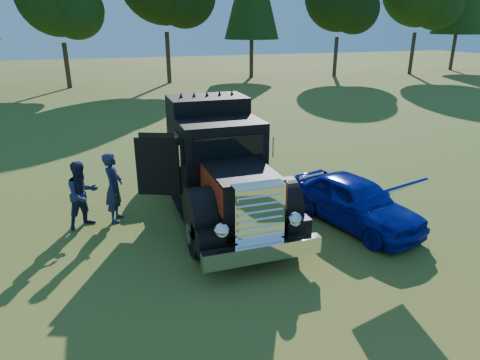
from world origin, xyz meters
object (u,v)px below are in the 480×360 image
object	(u,v)px
diamond_t_truck	(217,167)
hotrod_coupe	(356,201)
spectator_far	(83,194)
spectator_near	(114,188)

from	to	relation	value
diamond_t_truck	hotrod_coupe	bearing A→B (deg)	-30.84
diamond_t_truck	spectator_far	bearing A→B (deg)	176.11
diamond_t_truck	spectator_far	distance (m)	3.42
diamond_t_truck	spectator_near	bearing A→B (deg)	172.86
diamond_t_truck	spectator_far	xyz separation A→B (m)	(-3.39, 0.23, -0.42)
hotrod_coupe	diamond_t_truck	bearing A→B (deg)	149.16
spectator_near	spectator_far	xyz separation A→B (m)	(-0.76, -0.10, -0.05)
diamond_t_truck	hotrod_coupe	distance (m)	3.66
spectator_near	hotrod_coupe	bearing A→B (deg)	-93.75
diamond_t_truck	hotrod_coupe	xyz separation A→B (m)	(3.09, -1.85, -0.64)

